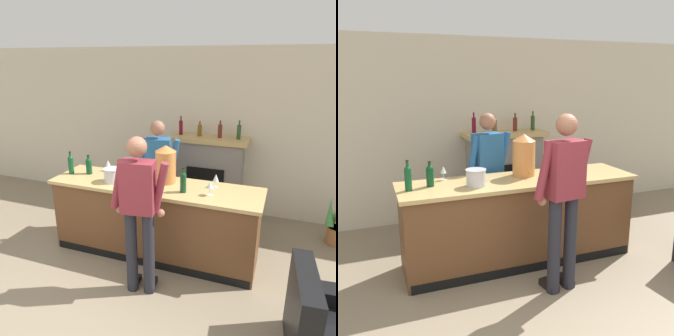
% 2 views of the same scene
% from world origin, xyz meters
% --- Properties ---
extents(wall_back_panel, '(12.00, 0.07, 2.75)m').
position_xyz_m(wall_back_panel, '(0.00, 3.66, 1.38)').
color(wall_back_panel, beige).
rests_on(wall_back_panel, ground_plane).
extents(bar_counter, '(2.78, 0.74, 1.01)m').
position_xyz_m(bar_counter, '(0.23, 1.93, 0.51)').
color(bar_counter, brown).
rests_on(bar_counter, ground_plane).
extents(fireplace_stone, '(1.28, 0.52, 1.66)m').
position_xyz_m(fireplace_stone, '(0.60, 3.40, 0.69)').
color(fireplace_stone, gray).
rests_on(fireplace_stone, ground_plane).
extents(person_customer, '(0.65, 0.34, 1.83)m').
position_xyz_m(person_customer, '(0.38, 1.16, 1.02)').
color(person_customer, '#24242D').
rests_on(person_customer, ground_plane).
extents(person_bartender, '(0.64, 0.37, 1.73)m').
position_xyz_m(person_bartender, '(0.05, 2.53, 0.96)').
color(person_bartender, '#4A4738').
rests_on(person_bartender, ground_plane).
extents(copper_dispenser, '(0.27, 0.31, 0.50)m').
position_xyz_m(copper_dispenser, '(0.34, 2.07, 1.26)').
color(copper_dispenser, '#CD8141').
rests_on(copper_dispenser, bar_counter).
extents(ice_bucket_steel, '(0.22, 0.22, 0.19)m').
position_xyz_m(ice_bucket_steel, '(-0.32, 1.83, 1.11)').
color(ice_bucket_steel, silver).
rests_on(ice_bucket_steel, bar_counter).
extents(wine_bottle_chardonnay_pale, '(0.08, 0.08, 0.28)m').
position_xyz_m(wine_bottle_chardonnay_pale, '(-0.79, 2.00, 1.14)').
color(wine_bottle_chardonnay_pale, '#0D3F1F').
rests_on(wine_bottle_chardonnay_pale, bar_counter).
extents(wine_bottle_rose_blush, '(0.08, 0.08, 0.31)m').
position_xyz_m(wine_bottle_rose_blush, '(0.66, 1.82, 1.15)').
color(wine_bottle_rose_blush, '#144224').
rests_on(wine_bottle_rose_blush, bar_counter).
extents(wine_bottle_merlot_tall, '(0.07, 0.07, 0.32)m').
position_xyz_m(wine_bottle_merlot_tall, '(-1.02, 1.92, 1.16)').
color(wine_bottle_merlot_tall, '#104A26').
rests_on(wine_bottle_merlot_tall, bar_counter).
extents(wine_glass_front_right, '(0.08, 0.08, 0.17)m').
position_xyz_m(wine_glass_front_right, '(1.00, 2.12, 1.13)').
color(wine_glass_front_right, silver).
rests_on(wine_glass_front_right, bar_counter).
extents(wine_glass_back_row, '(0.09, 0.09, 0.17)m').
position_xyz_m(wine_glass_back_row, '(0.99, 1.84, 1.14)').
color(wine_glass_back_row, silver).
rests_on(wine_glass_back_row, bar_counter).
extents(wine_glass_mid_counter, '(0.07, 0.07, 0.16)m').
position_xyz_m(wine_glass_mid_counter, '(-0.60, 2.20, 1.13)').
color(wine_glass_mid_counter, silver).
rests_on(wine_glass_mid_counter, bar_counter).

